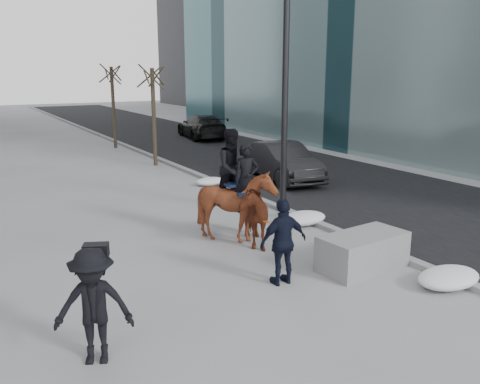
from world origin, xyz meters
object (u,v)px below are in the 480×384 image
mounted_left (249,208)px  mounted_right (236,197)px  car_near (283,161)px  planter (363,252)px

mounted_left → mounted_right: mounted_right is taller
mounted_left → car_near: bearing=49.1°
mounted_left → mounted_right: 0.44m
planter → mounted_left: 2.97m
planter → mounted_left: size_ratio=0.79×
mounted_left → mounted_right: bearing=116.9°
planter → mounted_right: bearing=115.7°
car_near → mounted_right: bearing=-124.9°
planter → mounted_left: bearing=115.6°
planter → mounted_right: size_ratio=0.70×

